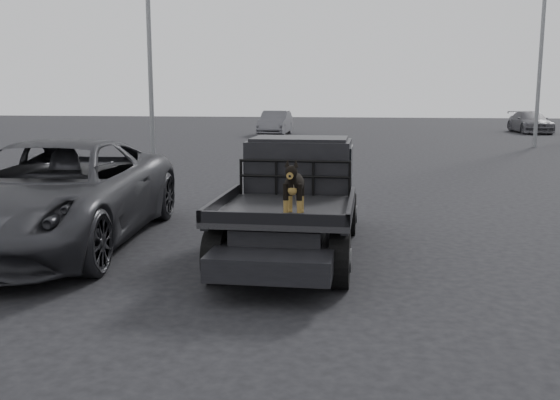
% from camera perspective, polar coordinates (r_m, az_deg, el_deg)
% --- Properties ---
extents(ground, '(120.00, 120.00, 0.00)m').
position_cam_1_polar(ground, '(8.21, 0.85, -8.30)').
color(ground, black).
rests_on(ground, ground).
extents(flatbed_ute, '(2.00, 5.40, 0.92)m').
position_cam_1_polar(flatbed_ute, '(9.95, 1.19, -2.34)').
color(flatbed_ute, black).
rests_on(flatbed_ute, ground).
extents(ute_cab, '(1.72, 1.30, 0.88)m').
position_cam_1_polar(ute_cab, '(10.73, 1.84, 3.41)').
color(ute_cab, black).
rests_on(ute_cab, flatbed_ute).
extents(headache_rack, '(1.80, 0.08, 0.55)m').
position_cam_1_polar(headache_rack, '(10.02, 1.35, 2.01)').
color(headache_rack, black).
rests_on(headache_rack, flatbed_ute).
extents(dog, '(0.32, 0.60, 0.74)m').
position_cam_1_polar(dog, '(8.37, 1.30, 1.13)').
color(dog, black).
rests_on(dog, flatbed_ute).
extents(parked_suv, '(3.46, 6.55, 1.76)m').
position_cam_1_polar(parked_suv, '(11.10, -20.01, 0.53)').
color(parked_suv, '#2E2E33').
rests_on(parked_suv, ground).
extents(distant_car_a, '(1.61, 4.51, 1.48)m').
position_cam_1_polar(distant_car_a, '(38.56, -0.42, 7.06)').
color(distant_car_a, '#515157').
rests_on(distant_car_a, ground).
extents(distant_car_b, '(2.27, 4.91, 1.39)m').
position_cam_1_polar(distant_car_b, '(43.90, 21.90, 6.63)').
color(distant_car_b, '#4F4E54').
rests_on(distant_car_b, ground).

